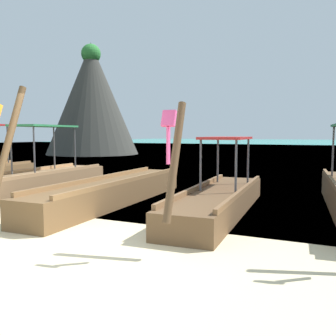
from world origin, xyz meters
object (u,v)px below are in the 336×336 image
longtail_boat_pink_ribbon (219,199)px  karst_rock (89,102)px  longtail_boat_orange_ribbon (113,192)px  longtail_boat_violet_ribbon (28,181)px

longtail_boat_pink_ribbon → karst_rock: (-17.75, 18.92, 4.34)m
karst_rock → longtail_boat_orange_ribbon: bearing=-51.8°
longtail_boat_orange_ribbon → longtail_boat_pink_ribbon: longtail_boat_orange_ribbon is taller
longtail_boat_violet_ribbon → karst_rock: (-11.62, 18.63, 4.31)m
longtail_boat_orange_ribbon → longtail_boat_pink_ribbon: (2.80, 0.08, 0.00)m
longtail_boat_violet_ribbon → longtail_boat_pink_ribbon: size_ratio=1.22×
longtail_boat_violet_ribbon → longtail_boat_pink_ribbon: bearing=-2.7°
longtail_boat_orange_ribbon → karst_rock: 24.56m
longtail_boat_orange_ribbon → longtail_boat_pink_ribbon: size_ratio=1.17×
longtail_boat_violet_ribbon → longtail_boat_pink_ribbon: longtail_boat_violet_ribbon is taller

